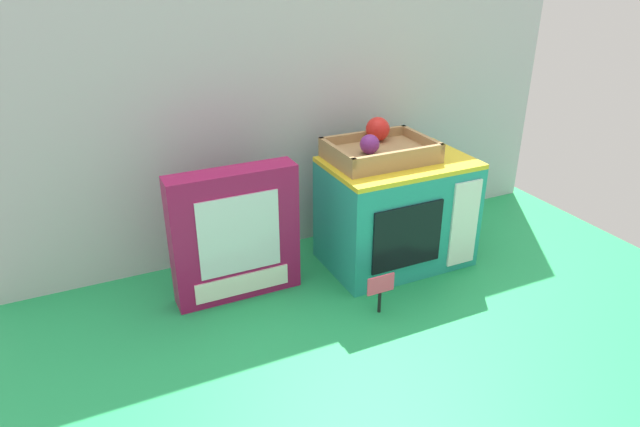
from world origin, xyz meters
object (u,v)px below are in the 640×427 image
object	(u,v)px
cookie_set_box	(235,235)
price_sign	(380,288)
toy_microwave	(396,212)
food_groups_crate	(379,149)

from	to	relation	value
cookie_set_box	price_sign	distance (m)	0.37
toy_microwave	food_groups_crate	world-z (taller)	food_groups_crate
toy_microwave	food_groups_crate	xyz separation A→B (m)	(-0.04, 0.04, 0.17)
cookie_set_box	price_sign	size ratio (longest dim) A/B	3.26
toy_microwave	cookie_set_box	bearing A→B (deg)	176.83
toy_microwave	cookie_set_box	world-z (taller)	cookie_set_box
food_groups_crate	price_sign	world-z (taller)	food_groups_crate
toy_microwave	food_groups_crate	bearing A→B (deg)	133.70
food_groups_crate	price_sign	distance (m)	0.37
cookie_set_box	price_sign	world-z (taller)	cookie_set_box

